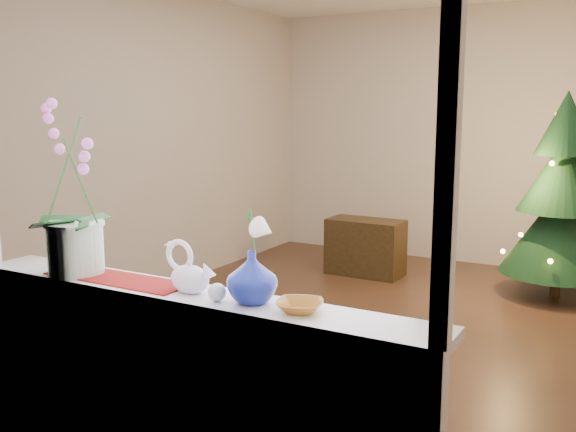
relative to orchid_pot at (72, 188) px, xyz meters
name	(u,v)px	position (x,y,z in m)	size (l,w,h in m)	color
ground	(388,332)	(0.61, 2.39, -1.31)	(5.00, 5.00, 0.00)	#3B2418
wall_back	(476,137)	(0.61, 4.89, 0.04)	(4.50, 0.10, 2.70)	beige
wall_front	(161,190)	(0.61, -0.11, 0.04)	(4.50, 0.10, 2.70)	beige
wall_left	(151,143)	(-1.64, 2.39, 0.04)	(0.10, 5.00, 2.70)	beige
window_apron	(175,410)	(0.61, -0.07, -0.87)	(2.20, 0.08, 0.88)	white
windowsill	(186,296)	(0.61, 0.02, -0.41)	(2.20, 0.26, 0.04)	white
window_frame	(164,96)	(0.61, -0.08, 0.39)	(2.22, 0.06, 1.60)	white
runner	(117,279)	(0.23, 0.02, -0.39)	(0.70, 0.20, 0.01)	maroon
orchid_pot	(72,188)	(0.00, 0.00, 0.00)	(0.27, 0.27, 0.78)	white
swan	(190,268)	(0.63, 0.01, -0.29)	(0.24, 0.11, 0.20)	silver
blue_vase	(252,273)	(0.92, 0.02, -0.27)	(0.22, 0.22, 0.23)	navy
lily	(251,221)	(0.92, 0.02, -0.07)	(0.13, 0.07, 0.17)	white
paperweight	(217,292)	(0.80, -0.03, -0.35)	(0.07, 0.07, 0.07)	silver
amber_dish	(300,307)	(1.14, 0.01, -0.37)	(0.15, 0.15, 0.04)	#975F1B
xmas_tree	(561,195)	(1.56, 4.01, -0.41)	(0.99, 0.99, 1.81)	black
side_table	(365,247)	(-0.20, 3.86, -1.03)	(0.75, 0.37, 0.56)	black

